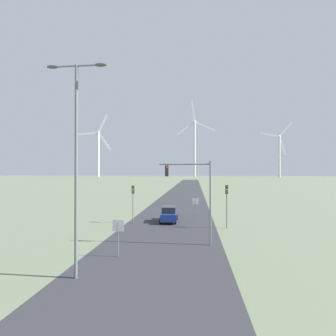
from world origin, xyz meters
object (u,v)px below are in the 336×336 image
object	(u,v)px
car_approaching	(169,214)
wind_turbine_center	(279,152)
streetlamp	(76,147)
stop_sign_far	(195,204)
stop_sign_near	(118,231)
wind_turbine_left	(195,143)
traffic_light_mast_overhead	(193,186)
traffic_light_post_near_left	(133,196)
traffic_light_post_near_right	(227,197)
wind_turbine_far_left	(98,149)

from	to	relation	value
car_approaching	wind_turbine_center	size ratio (longest dim) A/B	0.08
streetlamp	stop_sign_far	distance (m)	22.47
wind_turbine_center	streetlamp	bearing A→B (deg)	-109.61
stop_sign_near	wind_turbine_center	distance (m)	253.14
car_approaching	wind_turbine_left	size ratio (longest dim) A/B	0.05
streetlamp	wind_turbine_left	distance (m)	249.75
traffic_light_mast_overhead	stop_sign_near	bearing A→B (deg)	-145.77
traffic_light_post_near_left	stop_sign_far	bearing A→B (deg)	36.49
traffic_light_mast_overhead	wind_turbine_center	xyz separation A→B (m)	(79.43, 233.96, 19.22)
stop_sign_near	stop_sign_far	size ratio (longest dim) A/B	1.08
traffic_light_post_near_right	wind_turbine_left	world-z (taller)	wind_turbine_left
stop_sign_near	wind_turbine_center	world-z (taller)	wind_turbine_center
wind_turbine_far_left	wind_turbine_left	world-z (taller)	wind_turbine_left
traffic_light_post_near_right	traffic_light_mast_overhead	size ratio (longest dim) A/B	0.66
streetlamp	stop_sign_near	size ratio (longest dim) A/B	4.66
streetlamp	wind_turbine_center	distance (m)	256.69
traffic_light_post_near_left	stop_sign_near	bearing A→B (deg)	-81.59
traffic_light_post_near_left	car_approaching	distance (m)	4.76
stop_sign_near	traffic_light_mast_overhead	xyz separation A→B (m)	(5.24, 3.56, 2.97)
car_approaching	traffic_light_post_near_left	bearing A→B (deg)	-163.81
stop_sign_far	wind_turbine_left	size ratio (longest dim) A/B	0.03
streetlamp	stop_sign_near	distance (m)	6.86
stop_sign_far	wind_turbine_center	bearing A→B (deg)	70.25
traffic_light_mast_overhead	car_approaching	world-z (taller)	traffic_light_mast_overhead
stop_sign_far	wind_turbine_left	xyz separation A→B (m)	(-0.08, 227.63, 31.88)
streetlamp	car_approaching	size ratio (longest dim) A/B	2.87
stop_sign_near	wind_turbine_left	xyz separation A→B (m)	(5.36, 244.51, 31.74)
streetlamp	wind_turbine_far_left	xyz separation A→B (m)	(-80.70, 216.18, 18.04)
stop_sign_near	wind_turbine_left	size ratio (longest dim) A/B	0.03
wind_turbine_center	stop_sign_far	bearing A→B (deg)	-109.75
traffic_light_post_near_left	traffic_light_mast_overhead	xyz separation A→B (m)	(6.95, -8.03, 1.63)
stop_sign_far	traffic_light_post_near_right	distance (m)	7.83
car_approaching	wind_turbine_center	xyz separation A→B (m)	(82.35, 224.76, 23.08)
traffic_light_post_near_left	traffic_light_post_near_right	xyz separation A→B (m)	(10.39, -1.66, 0.14)
traffic_light_mast_overhead	traffic_light_post_near_right	bearing A→B (deg)	61.69
car_approaching	wind_turbine_far_left	size ratio (longest dim) A/B	0.07
stop_sign_near	wind_turbine_center	size ratio (longest dim) A/B	0.05
traffic_light_post_near_right	traffic_light_mast_overhead	bearing A→B (deg)	-118.31
streetlamp	wind_turbine_center	xyz separation A→B (m)	(85.97, 241.30, 16.61)
traffic_light_post_near_right	stop_sign_far	bearing A→B (deg)	114.97
traffic_light_post_near_left	wind_turbine_center	xyz separation A→B (m)	(86.38, 225.93, 20.85)
car_approaching	stop_sign_near	bearing A→B (deg)	-100.29
wind_turbine_center	traffic_light_post_near_left	bearing A→B (deg)	-110.92
car_approaching	stop_sign_far	bearing A→B (deg)	52.86
traffic_light_post_near_left	wind_turbine_left	distance (m)	235.00
traffic_light_post_near_left	car_approaching	size ratio (longest dim) A/B	1.03
stop_sign_far	wind_turbine_center	size ratio (longest dim) A/B	0.05
streetlamp	stop_sign_far	xyz separation A→B (m)	(6.75, 20.66, -5.72)
car_approaching	traffic_light_mast_overhead	bearing A→B (deg)	-72.38
stop_sign_far	wind_turbine_center	distance (m)	235.49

